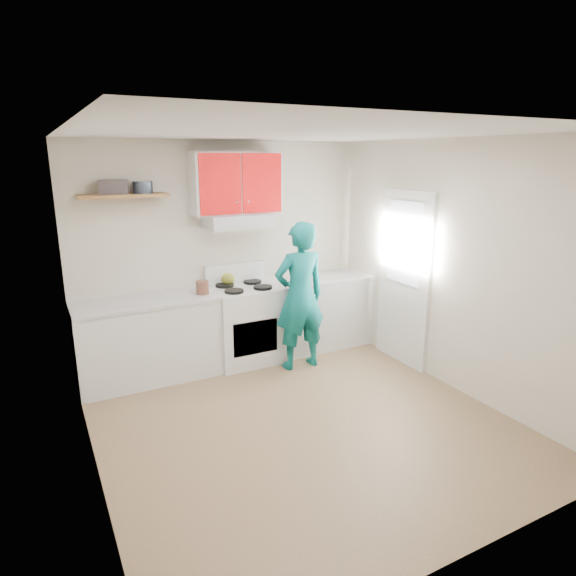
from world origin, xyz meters
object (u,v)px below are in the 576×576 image
stove (245,325)px  crock (202,288)px  kettle (228,279)px  person (300,296)px  tin (143,187)px

stove → crock: crock is taller
kettle → stove: bearing=-40.6°
kettle → crock: (-0.41, -0.27, -0.01)m
kettle → person: person is taller
tin → kettle: bearing=1.9°
stove → kettle: (-0.11, 0.22, 0.53)m
stove → person: bearing=-42.7°
person → kettle: bearing=-47.4°
tin → kettle: 1.45m
stove → crock: size_ratio=5.38×
crock → person: 1.11m
kettle → person: 0.92m
tin → kettle: size_ratio=1.21×
kettle → crock: crock is taller
tin → crock: 1.25m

